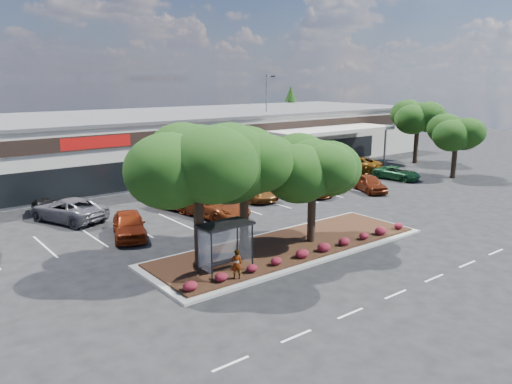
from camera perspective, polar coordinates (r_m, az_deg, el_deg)
ground at (r=29.08m, az=12.13°, el=-7.58°), size 160.00×160.00×0.00m
retail_store at (r=55.79m, az=-15.48°, el=5.31°), size 80.40×25.20×6.25m
landscape_island at (r=30.27m, az=3.84°, el=-6.24°), size 18.00×6.00×0.26m
lane_markings at (r=36.15m, az=-0.77°, el=-3.22°), size 33.12×20.06×0.01m
shrub_row at (r=28.71m, az=6.67°, el=-6.57°), size 17.00×0.80×0.50m
bus_shelter at (r=25.56m, az=-3.74°, el=-4.72°), size 2.75×1.55×2.59m
island_tree_west at (r=26.06m, az=-6.64°, el=-0.11°), size 7.20×7.20×7.89m
island_tree_mid at (r=28.60m, az=-1.39°, el=0.55°), size 6.60×6.60×7.32m
island_tree_east at (r=30.13m, az=6.44°, el=0.31°), size 5.80×5.80×6.50m
tree_east_near at (r=54.90m, az=21.82°, el=4.85°), size 5.60×5.60×6.51m
tree_east_far at (r=63.27m, az=17.91°, el=6.59°), size 6.40×6.40×7.62m
conifer_north_east at (r=82.61m, az=3.96°, el=8.97°), size 3.96×3.96×9.00m
person_waiting at (r=24.99m, az=-2.25°, el=-8.23°), size 0.65×0.55×1.52m
light_pole at (r=58.71m, az=1.27°, el=7.61°), size 1.43×0.61×10.49m
car_1 at (r=33.17m, az=-14.32°, el=-3.62°), size 3.59×5.30×1.68m
car_2 at (r=38.98m, az=-8.45°, el=-0.93°), size 3.01×5.31×1.66m
car_3 at (r=36.92m, az=-4.81°, el=-1.57°), size 3.61×6.43×1.70m
car_4 at (r=37.89m, az=-4.39°, el=-1.39°), size 3.26×5.33×1.44m
car_5 at (r=42.35m, az=-0.41°, el=0.28°), size 3.32×6.05×1.61m
car_6 at (r=43.88m, az=5.77°, el=0.57°), size 3.43×5.67×1.47m
car_7 at (r=46.25m, az=12.83°, el=0.98°), size 3.48×4.85×1.54m
car_8 at (r=52.57m, az=15.81°, el=2.10°), size 2.80×5.01×1.32m
car_9 at (r=38.22m, az=-20.71°, el=-1.88°), size 4.84×6.68×1.69m
car_10 at (r=40.61m, az=-23.08°, el=-1.48°), size 2.32×4.26×1.37m
car_11 at (r=41.42m, az=-9.22°, el=-0.09°), size 3.13×6.32×1.72m
car_12 at (r=46.27m, az=-8.02°, el=1.14°), size 2.69×5.39×1.47m
car_13 at (r=44.69m, az=-4.14°, el=0.81°), size 2.86×4.64×1.44m
car_14 at (r=50.92m, az=1.44°, el=2.42°), size 4.77×6.41×1.62m
car_16 at (r=51.55m, az=4.92°, el=2.49°), size 3.27×5.04×1.60m
car_17 at (r=56.20m, az=11.21°, el=3.15°), size 4.03×6.26×1.60m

